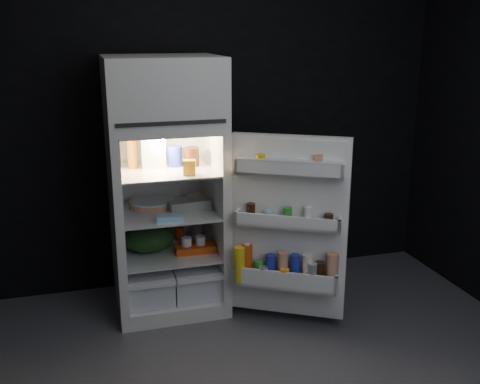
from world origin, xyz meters
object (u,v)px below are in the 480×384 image
object	(u,v)px
refrigerator	(165,177)
egg_carton	(190,205)
yogurt_tray	(195,248)
fridge_door	(288,232)
milk_jug	(154,150)

from	to	relation	value
refrigerator	egg_carton	bearing A→B (deg)	-28.75
egg_carton	yogurt_tray	world-z (taller)	egg_carton
yogurt_tray	egg_carton	bearing A→B (deg)	126.14
refrigerator	egg_carton	distance (m)	0.26
egg_carton	yogurt_tray	size ratio (longest dim) A/B	1.02
fridge_door	milk_jug	xyz separation A→B (m)	(-0.76, 0.61, 0.47)
fridge_door	egg_carton	world-z (taller)	fridge_door
fridge_door	yogurt_tray	distance (m)	0.73
fridge_door	yogurt_tray	world-z (taller)	fridge_door
fridge_door	milk_jug	size ratio (longest dim) A/B	5.08
egg_carton	yogurt_tray	bearing A→B (deg)	-60.99
milk_jug	egg_carton	xyz separation A→B (m)	(0.21, -0.12, -0.38)
fridge_door	milk_jug	bearing A→B (deg)	141.37
milk_jug	egg_carton	bearing A→B (deg)	-17.69
milk_jug	yogurt_tray	bearing A→B (deg)	-21.31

